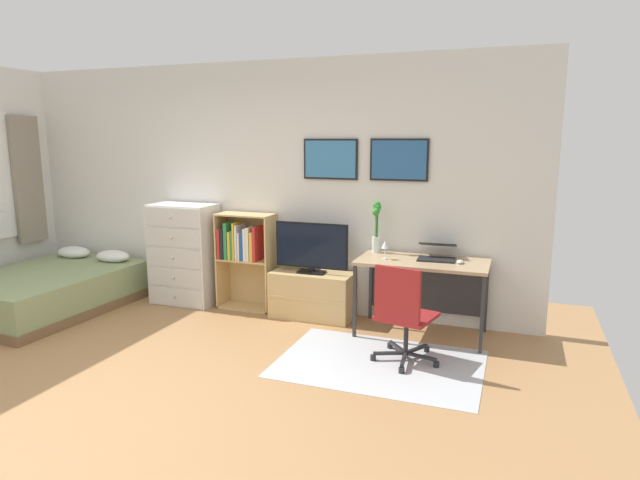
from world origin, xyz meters
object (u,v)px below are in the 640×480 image
(desk, at_px, (424,272))
(office_chair, at_px, (402,312))
(bed, at_px, (48,290))
(laptop, at_px, (437,252))
(bamboo_vase, at_px, (376,224))
(computer_mouse, at_px, (460,262))
(bookshelf, at_px, (244,252))
(wine_glass, at_px, (385,245))
(television, at_px, (311,248))
(tv_stand, at_px, (312,295))
(dresser, at_px, (184,254))

(desk, height_order, office_chair, office_chair)
(bed, distance_m, laptop, 4.27)
(bamboo_vase, bearing_deg, computer_mouse, -14.05)
(desk, relative_size, bamboo_vase, 2.36)
(bookshelf, relative_size, laptop, 2.64)
(desk, relative_size, wine_glass, 6.81)
(laptop, bearing_deg, bamboo_vase, 168.86)
(bookshelf, relative_size, computer_mouse, 10.27)
(wine_glass, bearing_deg, bamboo_vase, 119.82)
(television, relative_size, laptop, 1.97)
(tv_stand, bearing_deg, television, -90.00)
(desk, distance_m, office_chair, 0.85)
(bookshelf, distance_m, office_chair, 2.19)
(desk, bearing_deg, wine_glass, -156.24)
(desk, bearing_deg, bed, -169.92)
(office_chair, xyz_separation_m, computer_mouse, (0.38, 0.75, 0.30))
(tv_stand, relative_size, computer_mouse, 8.34)
(bookshelf, xyz_separation_m, laptop, (2.12, -0.04, 0.16))
(office_chair, height_order, computer_mouse, office_chair)
(dresser, height_order, laptop, dresser)
(dresser, height_order, television, dresser)
(bookshelf, bearing_deg, wine_glass, -8.23)
(dresser, distance_m, bamboo_vase, 2.28)
(television, height_order, office_chair, television)
(bookshelf, relative_size, tv_stand, 1.23)
(bamboo_vase, bearing_deg, office_chair, -63.41)
(tv_stand, distance_m, television, 0.51)
(bed, xyz_separation_m, laptop, (4.16, 0.76, 0.58))
(dresser, distance_m, wine_glass, 2.42)
(bookshelf, distance_m, television, 0.84)
(tv_stand, height_order, bamboo_vase, bamboo_vase)
(laptop, xyz_separation_m, computer_mouse, (0.23, -0.14, -0.05))
(bamboo_vase, bearing_deg, dresser, -177.53)
(computer_mouse, relative_size, bamboo_vase, 0.20)
(bed, xyz_separation_m, office_chair, (4.02, -0.12, 0.24))
(dresser, xyz_separation_m, bamboo_vase, (2.24, 0.10, 0.45))
(desk, relative_size, laptop, 3.03)
(bed, relative_size, bookshelf, 1.84)
(dresser, bearing_deg, office_chair, -17.64)
(tv_stand, height_order, television, television)
(office_chair, distance_m, wine_glass, 0.86)
(tv_stand, bearing_deg, desk, -1.94)
(dresser, xyz_separation_m, wine_glass, (2.39, -0.18, 0.30))
(bamboo_vase, bearing_deg, desk, -13.36)
(laptop, bearing_deg, computer_mouse, -34.47)
(dresser, height_order, bamboo_vase, bamboo_vase)
(bookshelf, distance_m, laptop, 2.13)
(tv_stand, bearing_deg, laptop, 0.14)
(television, distance_m, laptop, 1.29)
(dresser, xyz_separation_m, tv_stand, (1.57, 0.02, -0.33))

